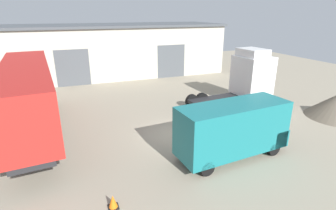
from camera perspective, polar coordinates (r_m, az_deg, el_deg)
ground_plane at (r=15.84m, az=1.77°, el=-6.62°), size 60.00×60.00×0.00m
warehouse_building at (r=31.83m, az=-10.94°, el=11.78°), size 24.12×8.45×5.70m
tractor_unit_white at (r=21.52m, az=16.81°, el=5.49°), size 6.73×3.11×4.37m
container_trailer_white at (r=17.02m, az=-28.18°, el=2.47°), size 3.62×12.53×4.20m
delivery_van_teal at (r=13.52m, az=14.32°, el=-4.95°), size 5.94×2.50×2.81m
traffic_cone at (r=10.70m, az=-11.90°, el=-19.96°), size 0.40×0.40×0.55m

